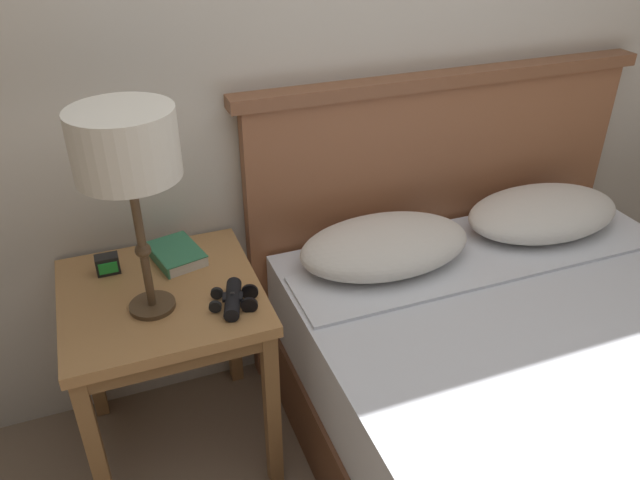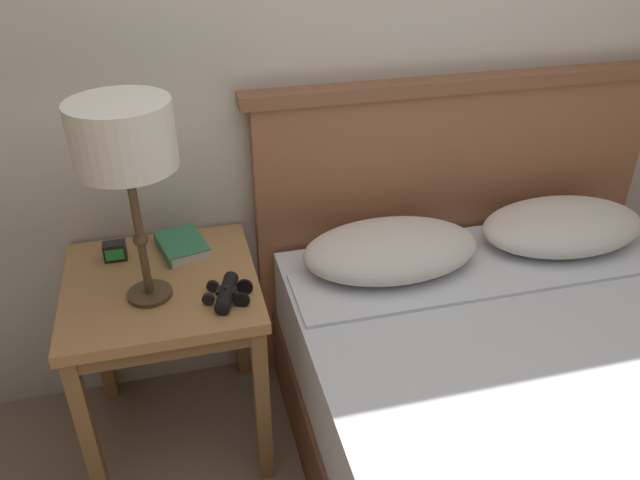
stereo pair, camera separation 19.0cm
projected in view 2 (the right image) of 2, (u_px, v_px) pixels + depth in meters
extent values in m
cube|color=beige|center=(338.00, 25.00, 1.97)|extent=(8.00, 0.06, 2.60)
cube|color=#AD7A47|center=(161.00, 285.00, 1.91)|extent=(0.58, 0.58, 0.04)
cube|color=brown|center=(163.00, 297.00, 1.93)|extent=(0.55, 0.55, 0.05)
cube|color=olive|center=(89.00, 439.00, 1.81)|extent=(0.04, 0.04, 0.61)
cube|color=olive|center=(262.00, 406.00, 1.92)|extent=(0.04, 0.04, 0.61)
cube|color=olive|center=(98.00, 330.00, 2.23)|extent=(0.04, 0.04, 0.61)
cube|color=olive|center=(239.00, 308.00, 2.34)|extent=(0.04, 0.04, 0.61)
cube|color=silver|center=(593.00, 434.00, 1.68)|extent=(1.40, 1.79, 0.27)
cube|color=white|center=(495.00, 271.00, 2.10)|extent=(1.37, 0.28, 0.01)
cube|color=brown|center=(450.00, 227.00, 2.40)|extent=(1.50, 0.06, 1.08)
cube|color=brown|center=(468.00, 83.00, 2.11)|extent=(1.57, 0.10, 0.04)
ellipsoid|color=silver|center=(391.00, 250.00, 2.08)|extent=(0.60, 0.36, 0.15)
ellipsoid|color=silver|center=(562.00, 226.00, 2.22)|extent=(0.60, 0.36, 0.15)
cylinder|color=#4C3823|center=(150.00, 294.00, 1.83)|extent=(0.13, 0.13, 0.01)
cylinder|color=#4C3823|center=(139.00, 233.00, 1.72)|extent=(0.02, 0.02, 0.40)
sphere|color=#4C3823|center=(140.00, 239.00, 1.73)|extent=(0.04, 0.04, 0.04)
cylinder|color=silver|center=(122.00, 135.00, 1.57)|extent=(0.27, 0.27, 0.18)
cube|color=silver|center=(183.00, 246.00, 2.04)|extent=(0.17, 0.21, 0.03)
cube|color=#337F56|center=(182.00, 241.00, 2.03)|extent=(0.18, 0.22, 0.00)
cube|color=#337F56|center=(163.00, 251.00, 2.01)|extent=(0.05, 0.19, 0.04)
cylinder|color=black|center=(225.00, 299.00, 1.78)|extent=(0.07, 0.10, 0.04)
cylinder|color=black|center=(241.00, 300.00, 1.77)|extent=(0.05, 0.02, 0.05)
cylinder|color=black|center=(208.00, 299.00, 1.78)|extent=(0.04, 0.02, 0.04)
cylinder|color=black|center=(229.00, 286.00, 1.83)|extent=(0.07, 0.10, 0.04)
cylinder|color=black|center=(245.00, 287.00, 1.83)|extent=(0.05, 0.02, 0.05)
cylinder|color=black|center=(213.00, 286.00, 1.83)|extent=(0.04, 0.02, 0.04)
cube|color=black|center=(227.00, 291.00, 1.80)|extent=(0.07, 0.05, 0.01)
cylinder|color=black|center=(226.00, 289.00, 1.80)|extent=(0.02, 0.02, 0.02)
cube|color=black|center=(115.00, 251.00, 1.98)|extent=(0.07, 0.04, 0.06)
cube|color=green|center=(115.00, 255.00, 1.96)|extent=(0.06, 0.00, 0.04)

